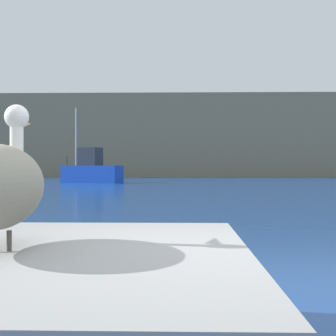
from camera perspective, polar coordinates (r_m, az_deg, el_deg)
name	(u,v)px	position (r m, az deg, el deg)	size (l,w,h in m)	color
hillside_backdrop	(184,138)	(65.55, 1.76, 3.33)	(140.00, 12.57, 9.69)	#7F755B
fishing_boat_blue	(91,170)	(39.35, -8.41, -0.22)	(4.78, 2.90, 5.67)	blue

